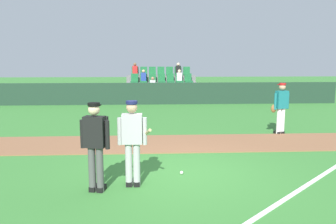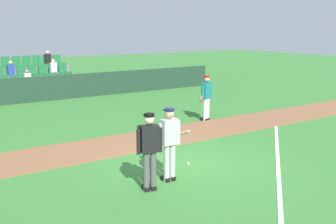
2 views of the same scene
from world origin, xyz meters
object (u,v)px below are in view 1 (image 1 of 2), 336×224
(umpire_home_plate, at_px, (95,142))
(baseball, at_px, (182,173))
(runner_teal_jersey, at_px, (281,107))
(batter_grey_jersey, at_px, (133,140))

(umpire_home_plate, xyz_separation_m, baseball, (1.75, 0.90, -0.96))
(umpire_home_plate, distance_m, runner_teal_jersey, 7.30)
(runner_teal_jersey, height_order, baseball, runner_teal_jersey)
(runner_teal_jersey, xyz_separation_m, baseball, (-3.75, -3.89, -0.93))
(batter_grey_jersey, height_order, umpire_home_plate, same)
(runner_teal_jersey, relative_size, baseball, 23.78)
(batter_grey_jersey, relative_size, runner_teal_jersey, 1.00)
(umpire_home_plate, bearing_deg, runner_teal_jersey, 40.99)
(umpire_home_plate, relative_size, runner_teal_jersey, 1.00)
(batter_grey_jersey, xyz_separation_m, umpire_home_plate, (-0.70, -0.23, 0.03))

